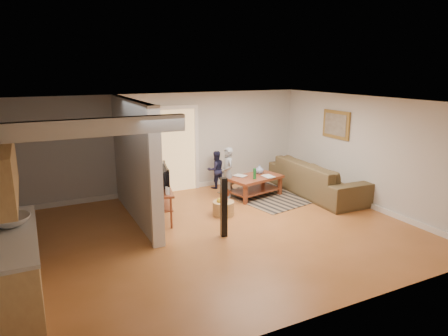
{
  "coord_description": "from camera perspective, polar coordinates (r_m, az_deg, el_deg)",
  "views": [
    {
      "loc": [
        -3.07,
        -6.49,
        3.09
      ],
      "look_at": [
        0.45,
        0.61,
        1.1
      ],
      "focal_mm": 32.0,
      "sensor_mm": 36.0,
      "label": 1
    }
  ],
  "objects": [
    {
      "name": "ground",
      "position": [
        7.82,
        -0.98,
        -9.19
      ],
      "size": [
        7.5,
        7.5,
        0.0
      ],
      "primitive_type": "plane",
      "color": "#9C5A27",
      "rests_on": "ground"
    },
    {
      "name": "sofa",
      "position": [
        10.38,
        13.01,
        -3.61
      ],
      "size": [
        1.2,
        2.89,
        0.83
      ],
      "primitive_type": "imported",
      "rotation": [
        0.0,
        0.0,
        1.54
      ],
      "color": "#493F24",
      "rests_on": "ground"
    },
    {
      "name": "speaker_right",
      "position": [
        8.55,
        -11.15,
        -3.66
      ],
      "size": [
        0.14,
        0.14,
        1.05
      ],
      "primitive_type": "cube",
      "rotation": [
        0.0,
        0.0,
        0.42
      ],
      "color": "black",
      "rests_on": "ground"
    },
    {
      "name": "coffee_table",
      "position": [
        9.86,
        4.46,
        -1.81
      ],
      "size": [
        1.44,
        1.02,
        0.77
      ],
      "rotation": [
        0.0,
        0.0,
        0.21
      ],
      "color": "brown",
      "rests_on": "ground"
    },
    {
      "name": "speaker_left",
      "position": [
        7.46,
        -0.03,
        -5.64
      ],
      "size": [
        0.13,
        0.13,
        1.14
      ],
      "primitive_type": "cube",
      "rotation": [
        0.0,
        0.0,
        -0.17
      ],
      "color": "black",
      "rests_on": "ground"
    },
    {
      "name": "toy_basket",
      "position": [
        8.64,
        -0.09,
        -5.66
      ],
      "size": [
        0.46,
        0.46,
        0.41
      ],
      "color": "#976D41",
      "rests_on": "ground"
    },
    {
      "name": "child",
      "position": [
        9.87,
        0.5,
        -4.17
      ],
      "size": [
        0.34,
        0.48,
        1.24
      ],
      "primitive_type": "imported",
      "rotation": [
        0.0,
        0.0,
        -1.66
      ],
      "color": "gray",
      "rests_on": "ground"
    },
    {
      "name": "room_shell",
      "position": [
        7.39,
        -9.95,
        1.1
      ],
      "size": [
        7.54,
        6.02,
        2.52
      ],
      "color": "beige",
      "rests_on": "ground"
    },
    {
      "name": "toddler",
      "position": [
        10.62,
        -1.15,
        -2.85
      ],
      "size": [
        0.5,
        0.4,
        1.0
      ],
      "primitive_type": "imported",
      "rotation": [
        0.0,
        0.0,
        3.18
      ],
      "color": "#1C1D3A",
      "rests_on": "ground"
    },
    {
      "name": "area_rug",
      "position": [
        10.36,
        8.63,
        -3.41
      ],
      "size": [
        3.13,
        2.53,
        0.01
      ],
      "primitive_type": "cube",
      "rotation": [
        0.0,
        0.0,
        0.19
      ],
      "color": "black",
      "rests_on": "ground"
    },
    {
      "name": "tv_console",
      "position": [
        8.3,
        -8.84,
        -3.41
      ],
      "size": [
        0.63,
        1.15,
        0.93
      ],
      "rotation": [
        0.0,
        0.0,
        -0.22
      ],
      "color": "brown",
      "rests_on": "ground"
    }
  ]
}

